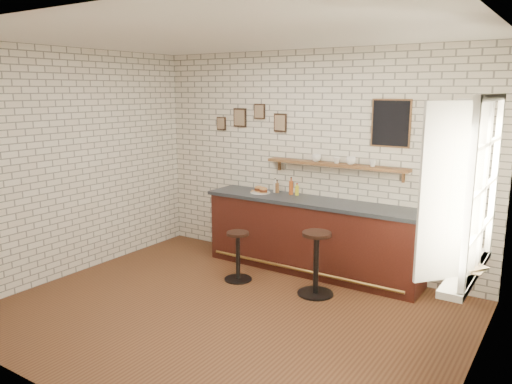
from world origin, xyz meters
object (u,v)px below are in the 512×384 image
bar_stool_right (316,261)px  book_lower (464,268)px  bitters_bottle_white (275,187)px  shelf_cup_a (316,158)px  bitters_bottle_brown (277,188)px  bar_stool_left (238,254)px  shelf_cup_d (373,163)px  book_upper (465,264)px  shelf_cup_b (337,160)px  bar_counter (312,236)px  sandwich_plate (260,192)px  ciabatta_sandwich (261,189)px  bitters_bottle_amber (291,187)px  condiment_bottle_yellow (297,190)px  shelf_cup_c (351,161)px

bar_stool_right → book_lower: book_lower is taller
bitters_bottle_white → shelf_cup_a: 0.77m
bitters_bottle_brown → book_lower: size_ratio=0.79×
bar_stool_left → book_lower: size_ratio=2.82×
bitters_bottle_white → shelf_cup_d: size_ratio=2.22×
shelf_cup_a → book_upper: bearing=-41.8°
shelf_cup_a → shelf_cup_b: shelf_cup_a is taller
bar_counter → sandwich_plate: size_ratio=11.07×
ciabatta_sandwich → bitters_bottle_white: bitters_bottle_white is taller
bar_counter → bitters_bottle_white: 0.91m
bitters_bottle_brown → bitters_bottle_amber: size_ratio=0.74×
bitters_bottle_amber → book_upper: bitters_bottle_amber is taller
condiment_bottle_yellow → shelf_cup_a: (0.26, 0.05, 0.47)m
bitters_bottle_brown → book_lower: (2.85, -1.59, -0.14)m
sandwich_plate → bar_stool_right: sandwich_plate is taller
bitters_bottle_amber → shelf_cup_d: (1.16, 0.05, 0.43)m
bitters_bottle_brown → shelf_cup_b: shelf_cup_b is taller
shelf_cup_a → shelf_cup_b: size_ratio=1.38×
shelf_cup_a → book_lower: bearing=-42.4°
bar_stool_left → shelf_cup_d: (1.40, 1.01, 1.19)m
bitters_bottle_white → shelf_cup_a: size_ratio=1.62×
book_lower → bitters_bottle_amber: bearing=156.4°
condiment_bottle_yellow → bar_stool_right: (0.73, -0.83, -0.66)m
shelf_cup_a → book_upper: (2.26, -1.60, -0.59)m
bar_counter → shelf_cup_d: 1.29m
shelf_cup_a → bar_stool_left: bearing=-127.3°
sandwich_plate → bar_stool_right: size_ratio=0.35×
book_lower → shelf_cup_a: bearing=151.7°
condiment_bottle_yellow → ciabatta_sandwich: bearing=-164.6°
bar_stool_left → bar_stool_right: bar_stool_right is taller
bitters_bottle_brown → shelf_cup_d: (1.39, 0.05, 0.46)m
bitters_bottle_amber → shelf_cup_a: 0.57m
bar_stool_left → book_upper: size_ratio=2.85×
bar_counter → condiment_bottle_yellow: size_ratio=18.17×
bar_counter → book_upper: size_ratio=13.51×
bitters_bottle_white → bar_stool_right: bearing=-37.4°
shelf_cup_a → shelf_cup_d: bearing=-6.5°
bar_stool_right → shelf_cup_c: bearing=87.7°
ciabatta_sandwich → bitters_bottle_amber: 0.44m
bitters_bottle_amber → shelf_cup_c: 0.97m
ciabatta_sandwich → shelf_cup_a: (0.77, 0.19, 0.49)m
ciabatta_sandwich → bar_stool_right: (1.24, -0.69, -0.64)m
sandwich_plate → book_lower: (3.04, -1.45, -0.08)m
bar_stool_right → book_upper: 2.01m
bar_counter → bitters_bottle_brown: bearing=166.6°
shelf_cup_c → ciabatta_sandwich: bearing=89.1°
bitters_bottle_brown → shelf_cup_d: bearing=1.9°
bar_stool_right → book_upper: size_ratio=3.44×
bitters_bottle_white → ciabatta_sandwich: bearing=-136.9°
shelf_cup_b → shelf_cup_a: bearing=101.3°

